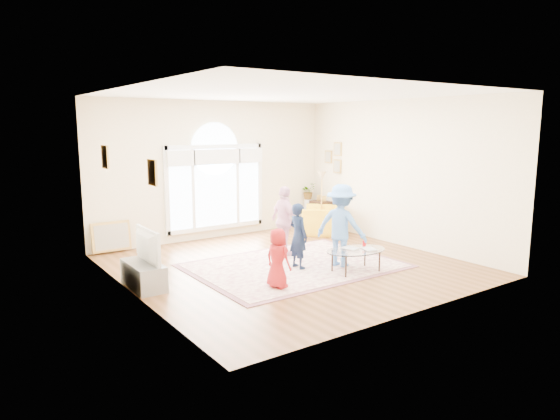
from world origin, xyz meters
TOP-DOWN VIEW (x-y plane):
  - ground at (0.00, 0.00)m, footprint 6.00×6.00m
  - room_shell at (0.01, 2.83)m, footprint 6.00×6.00m
  - area_rug at (0.04, -0.10)m, footprint 3.60×2.60m
  - rug_border at (0.04, -0.10)m, footprint 3.80×2.80m
  - tv_console at (-2.75, 0.30)m, footprint 0.45×1.00m
  - television at (-2.74, 0.30)m, footprint 0.16×0.97m
  - coffee_table at (0.71, -1.06)m, footprint 1.24×0.88m
  - armchair at (2.35, 1.86)m, footprint 1.34×1.34m
  - side_cabinet at (2.78, 2.43)m, footprint 0.40×0.50m
  - floor_lamp at (2.54, 2.13)m, footprint 0.26×0.26m
  - plant_pedestal at (2.70, 2.87)m, footprint 0.20×0.20m
  - potted_plant at (2.70, 2.87)m, footprint 0.42×0.37m
  - leaning_picture at (-2.50, 2.90)m, footprint 0.80×0.14m
  - child_red at (-0.97, -1.00)m, footprint 0.42×0.54m
  - child_navy at (-0.01, -0.28)m, footprint 0.31×0.45m
  - child_pink at (0.33, 0.63)m, footprint 0.37×0.84m
  - child_blue at (0.74, -0.61)m, footprint 0.93×1.14m

SIDE VIEW (x-z plane):
  - ground at x=0.00m, z-range 0.00..0.00m
  - leaning_picture at x=-2.50m, z-range -0.31..0.31m
  - rug_border at x=0.04m, z-range 0.00..0.01m
  - area_rug at x=0.04m, z-range 0.00..0.02m
  - tv_console at x=-2.75m, z-range 0.00..0.42m
  - armchair at x=2.35m, z-range 0.00..0.66m
  - side_cabinet at x=2.78m, z-range 0.00..0.70m
  - plant_pedestal at x=2.70m, z-range 0.00..0.70m
  - coffee_table at x=0.71m, z-range 0.13..0.67m
  - child_red at x=-0.97m, z-range 0.02..1.00m
  - child_navy at x=-0.01m, z-range 0.02..1.24m
  - television at x=-2.74m, z-range 0.42..0.98m
  - child_pink at x=0.33m, z-range 0.02..1.43m
  - child_blue at x=0.74m, z-range 0.02..1.56m
  - potted_plant at x=2.70m, z-range 0.70..1.14m
  - floor_lamp at x=2.54m, z-range 0.53..2.04m
  - room_shell at x=0.01m, z-range -1.43..4.57m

